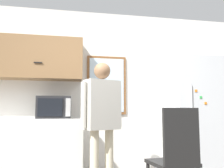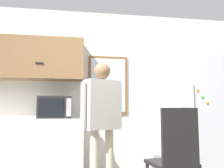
% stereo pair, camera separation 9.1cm
% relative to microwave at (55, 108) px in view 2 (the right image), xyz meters
% --- Properties ---
extents(back_wall, '(6.00, 0.06, 2.70)m').
position_rel_microwave_xyz_m(back_wall, '(0.59, 0.37, 0.28)').
color(back_wall, white).
rests_on(back_wall, ground_plane).
extents(counter, '(2.02, 0.64, 0.91)m').
position_rel_microwave_xyz_m(counter, '(-0.60, 0.02, -0.61)').
color(counter, silver).
rests_on(counter, ground_plane).
extents(upper_cabinets, '(2.02, 0.36, 0.65)m').
position_rel_microwave_xyz_m(upper_cabinets, '(-0.60, 0.17, 0.76)').
color(upper_cabinets, olive).
extents(microwave, '(0.48, 0.42, 0.32)m').
position_rel_microwave_xyz_m(microwave, '(0.00, 0.00, 0.00)').
color(microwave, '#232326').
rests_on(microwave, counter).
extents(person, '(0.57, 0.38, 1.65)m').
position_rel_microwave_xyz_m(person, '(0.63, -0.53, -0.06)').
color(person, beige).
rests_on(person, ground_plane).
extents(refrigerator, '(0.81, 0.67, 1.88)m').
position_rel_microwave_xyz_m(refrigerator, '(2.24, 0.02, -0.12)').
color(refrigerator, silver).
rests_on(refrigerator, ground_plane).
extents(chair, '(0.50, 0.50, 1.04)m').
position_rel_microwave_xyz_m(chair, '(1.33, -1.21, -0.51)').
color(chair, black).
rests_on(chair, ground_plane).
extents(window, '(0.66, 0.05, 0.97)m').
position_rel_microwave_xyz_m(window, '(0.84, 0.33, 0.38)').
color(window, brown).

